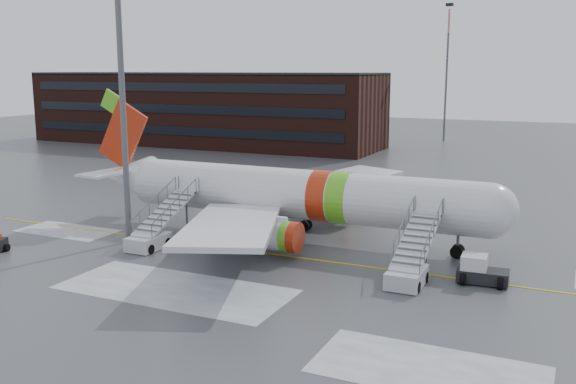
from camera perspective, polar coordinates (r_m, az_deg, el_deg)
The scene contains 8 objects.
ground at distance 44.75m, azimuth 3.79°, elevation -5.82°, with size 260.00×260.00×0.00m, color #494C4F.
airliner at distance 49.12m, azimuth -0.02°, elevation -0.18°, with size 35.03×32.97×11.18m.
airstair_fwd at distance 40.04m, azimuth 10.81°, elevation -6.42°, with size 2.05×7.70×3.48m.
airstair_aft at distance 48.04m, azimuth -11.79°, elevation -3.54°, with size 2.05×7.70×3.48m.
pushback_tug at distance 40.97m, azimuth 16.67°, elevation -6.73°, with size 3.10×2.40×1.72m.
light_mast_near at distance 48.38m, azimuth -14.68°, elevation 11.79°, with size 1.20×1.20×26.98m.
terminal_building at distance 112.74m, azimuth -7.59°, elevation 7.39°, with size 62.00×16.11×12.30m.
light_mast_far_n at distance 120.33m, azimuth 13.95°, elevation 11.02°, with size 1.20×1.20×24.25m.
Camera 1 is at (15.32, -40.04, 12.82)m, focal length 40.00 mm.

